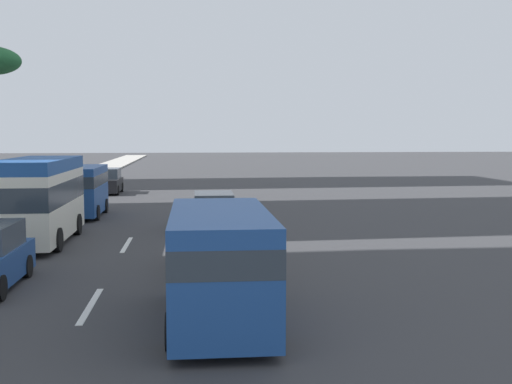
# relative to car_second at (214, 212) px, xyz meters

# --- Properties ---
(ground_plane) EXTENTS (198.00, 198.00, 0.00)m
(ground_plane) POSITION_rel_car_second_xyz_m (8.52, 3.28, -0.75)
(ground_plane) COLOR #38383A
(sidewalk_right) EXTENTS (162.00, 3.67, 0.15)m
(sidewalk_right) POSITION_rel_car_second_xyz_m (8.52, 10.95, -0.68)
(sidewalk_right) COLOR #B2ADA3
(sidewalk_right) RESTS_ON ground_plane
(lane_stripe_mid) EXTENTS (3.20, 0.16, 0.01)m
(lane_stripe_mid) POSITION_rel_car_second_xyz_m (-11.63, 3.28, -0.74)
(lane_stripe_mid) COLOR silver
(lane_stripe_mid) RESTS_ON ground_plane
(lane_stripe_far) EXTENTS (3.20, 0.16, 0.01)m
(lane_stripe_far) POSITION_rel_car_second_xyz_m (-3.33, 3.28, -0.74)
(lane_stripe_far) COLOR silver
(lane_stripe_far) RESTS_ON ground_plane
(car_second) EXTENTS (4.50, 1.81, 1.58)m
(car_second) POSITION_rel_car_second_xyz_m (0.00, 0.00, 0.00)
(car_second) COLOR beige
(car_second) RESTS_ON ground_plane
(car_third) EXTENTS (4.76, 1.85, 1.55)m
(car_third) POSITION_rel_car_second_xyz_m (-7.49, -0.15, -0.01)
(car_third) COLOR beige
(car_third) RESTS_ON ground_plane
(van_fourth) EXTENTS (4.84, 2.09, 2.45)m
(van_fourth) POSITION_rel_car_second_xyz_m (4.93, 6.28, 0.65)
(van_fourth) COLOR #1E478C
(van_fourth) RESTS_ON ground_plane
(car_fifth) EXTENTS (4.05, 1.93, 1.69)m
(car_fifth) POSITION_rel_car_second_xyz_m (17.01, 6.68, 0.05)
(car_fifth) COLOR black
(car_fifth) RESTS_ON ground_plane
(van_sixth) EXTENTS (5.35, 2.19, 2.43)m
(van_sixth) POSITION_rel_car_second_xyz_m (-13.35, 0.29, 0.64)
(van_sixth) COLOR #1E478C
(van_sixth) RESTS_ON ground_plane
(minibus_seventh) EXTENTS (6.59, 2.33, 3.13)m
(minibus_seventh) POSITION_rel_car_second_xyz_m (-2.63, 6.53, 0.96)
(minibus_seventh) COLOR silver
(minibus_seventh) RESTS_ON ground_plane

